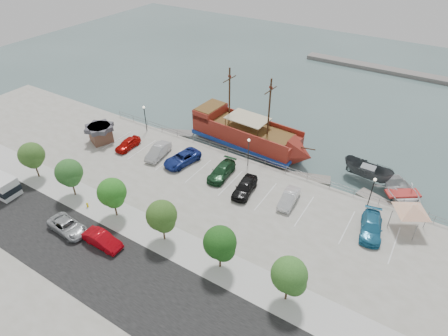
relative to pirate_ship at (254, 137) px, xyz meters
The scene contains 33 objects.
ground 12.45m from the pirate_ship, 80.16° to the right, with size 160.00×160.00×0.00m, color #3F5855.
land_slab 33.21m from the pirate_ship, 86.37° to the right, with size 100.00×58.00×1.20m, color gray.
street 28.20m from the pirate_ship, 85.73° to the right, with size 100.00×8.00×0.04m, color black.
sidewalk 22.23m from the pirate_ship, 84.57° to the right, with size 100.00×4.00×0.05m, color silver.
seawall_railing 4.82m from the pirate_ship, 64.01° to the right, with size 50.00×0.06×1.00m.
far_shore 44.60m from the pirate_ship, 74.25° to the left, with size 40.00×3.00×0.80m, color slate.
pirate_ship is the anchor object (origin of this frame).
patrol_boat 16.39m from the pirate_ship, ahead, with size 2.49×6.61×2.56m, color #404447.
speedboat 21.24m from the pirate_ship, ahead, with size 5.22×7.31×1.51m, color silver.
dock_west 13.44m from the pirate_ship, 167.39° to the right, with size 6.69×1.91×0.38m, color slate.
dock_mid 10.11m from the pirate_ship, 17.00° to the right, with size 6.44×1.84×0.37m, color gray.
dock_east 19.73m from the pirate_ship, ahead, with size 6.36×1.82×0.36m, color gray.
shed 22.71m from the pirate_ship, 149.66° to the right, with size 4.16×4.16×2.61m.
canopy_tent 23.62m from the pirate_ship, 16.58° to the right, with size 5.48×5.48×3.73m.
street_van 28.03m from the pirate_ship, 107.74° to the right, with size 2.29×4.95×1.38m, color #A0A4A6.
street_sedan 26.43m from the pirate_ship, 98.26° to the right, with size 1.59×4.56×1.50m, color #AE050E.
fire_hydrant 24.92m from the pirate_ship, 113.16° to the right, with size 0.23×0.23×0.67m.
lamp_post_left 16.97m from the pirate_ship, 160.58° to the right, with size 0.36×0.36×4.28m.
lamp_post_mid 6.28m from the pirate_ship, 69.47° to the right, with size 0.36×0.36×4.28m.
lamp_post_right 19.04m from the pirate_ship, 17.21° to the right, with size 0.36×0.36×4.28m.
tree_a 29.79m from the pirate_ship, 131.69° to the right, with size 3.30×3.20×5.00m.
tree_b 25.69m from the pirate_ship, 119.90° to the right, with size 3.30×3.20×5.00m.
tree_c 23.03m from the pirate_ship, 104.54° to the right, with size 3.30×3.20×5.00m.
tree_d 22.33m from the pirate_ship, 86.78° to the right, with size 3.30×3.20×5.00m.
tree_e 23.77m from the pirate_ship, 69.60° to the right, with size 3.30×3.20×5.00m.
tree_f 27.01m from the pirate_ship, 55.50° to the right, with size 3.30×3.20×5.00m.
parked_car_a 18.39m from the pirate_ship, 144.04° to the right, with size 1.70×4.22×1.44m, color #B40B07.
parked_car_b 14.04m from the pirate_ship, 133.90° to the right, with size 1.69×4.85×1.60m, color #B4B4B4.
parked_car_c 11.37m from the pirate_ship, 120.94° to the right, with size 2.54×5.51×1.53m, color navy.
parked_car_d 9.43m from the pirate_ship, 88.20° to the right, with size 2.14×5.26×1.53m, color #183F21.
parked_car_e 11.68m from the pirate_ship, 67.33° to the right, with size 1.98×4.92×1.68m, color black.
parked_car_f 13.92m from the pirate_ship, 44.51° to the right, with size 1.54×4.40×1.45m, color silver.
parked_car_h 21.64m from the pirate_ship, 26.20° to the right, with size 2.18×5.36×1.55m, color teal.
Camera 1 is at (19.16, -30.45, 29.31)m, focal length 30.00 mm.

